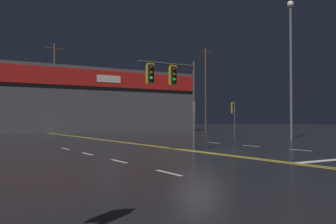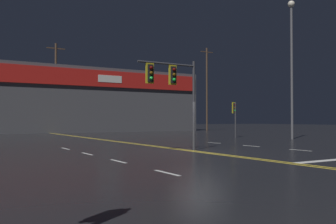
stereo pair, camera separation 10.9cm
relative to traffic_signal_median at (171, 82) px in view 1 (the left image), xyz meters
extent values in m
plane|color=black|center=(0.94, -1.15, -3.47)|extent=(200.00, 200.00, 0.00)
cube|color=gold|center=(0.79, -1.15, -3.46)|extent=(0.12, 60.00, 0.01)
cube|color=gold|center=(1.09, -1.15, -3.46)|extent=(0.12, 60.00, 0.01)
cube|color=silver|center=(-4.11, -6.55, -3.46)|extent=(0.12, 1.40, 0.01)
cube|color=silver|center=(-4.11, -2.95, -3.46)|extent=(0.12, 1.40, 0.01)
cube|color=silver|center=(-4.11, 0.65, -3.46)|extent=(0.12, 1.40, 0.01)
cube|color=silver|center=(-4.11, 4.25, -3.46)|extent=(0.12, 1.40, 0.01)
cube|color=silver|center=(5.99, -2.95, -3.46)|extent=(0.12, 1.40, 0.01)
cube|color=silver|center=(5.99, 0.65, -3.46)|extent=(0.12, 1.40, 0.01)
cube|color=silver|center=(5.99, 4.25, -3.46)|extent=(0.12, 1.40, 0.01)
cylinder|color=#38383D|center=(1.39, 0.01, -1.16)|extent=(0.14, 0.14, 4.62)
cylinder|color=#38383D|center=(-0.23, 0.01, 0.90)|extent=(3.26, 0.10, 0.10)
cube|color=black|center=(0.09, 0.01, 0.36)|extent=(0.28, 0.24, 0.84)
cube|color=gold|center=(0.09, 0.01, 0.36)|extent=(0.42, 0.08, 0.99)
sphere|color=#500705|center=(0.09, -0.14, 0.61)|extent=(0.17, 0.17, 0.17)
sphere|color=#543707|center=(0.09, -0.14, 0.36)|extent=(0.17, 0.17, 0.17)
sphere|color=green|center=(0.09, -0.14, 0.11)|extent=(0.17, 0.17, 0.17)
cube|color=black|center=(-1.21, 0.01, 0.36)|extent=(0.28, 0.24, 0.84)
cube|color=gold|center=(-1.21, 0.01, 0.36)|extent=(0.42, 0.08, 0.99)
sphere|color=#500705|center=(-1.21, -0.14, 0.61)|extent=(0.17, 0.17, 0.17)
sphere|color=#543707|center=(-1.21, -0.14, 0.36)|extent=(0.17, 0.17, 0.17)
sphere|color=green|center=(-1.21, -0.14, 0.11)|extent=(0.17, 0.17, 0.17)
cylinder|color=#38383D|center=(12.56, 9.60, -1.91)|extent=(0.13, 0.13, 3.13)
cube|color=black|center=(12.56, 9.78, -0.81)|extent=(0.28, 0.24, 0.84)
cube|color=gold|center=(12.56, 9.78, -0.81)|extent=(0.42, 0.08, 0.99)
sphere|color=#500705|center=(12.56, 9.62, -0.56)|extent=(0.17, 0.17, 0.17)
sphere|color=#543707|center=(12.56, 9.62, -0.81)|extent=(0.17, 0.17, 0.17)
sphere|color=green|center=(12.56, 9.62, -1.06)|extent=(0.17, 0.17, 0.17)
cylinder|color=#59595E|center=(14.67, 5.07, 2.00)|extent=(0.20, 0.20, 10.95)
sphere|color=silver|center=(14.67, 5.07, 7.65)|extent=(0.56, 0.56, 0.56)
cube|color=#4C4C51|center=(0.94, 33.66, 0.64)|extent=(41.44, 10.00, 8.22)
cube|color=red|center=(0.94, 28.56, 3.31)|extent=(40.61, 0.20, 2.05)
cube|color=white|center=(8.19, 28.51, 3.31)|extent=(3.20, 0.16, 0.90)
cylinder|color=#4C3828|center=(1.56, 29.18, 1.90)|extent=(0.26, 0.26, 10.74)
cube|color=#4C3828|center=(1.56, 29.18, 6.67)|extent=(2.20, 0.12, 0.12)
cylinder|color=#4C3828|center=(24.00, 29.18, 2.74)|extent=(0.26, 0.26, 12.41)
cube|color=#4C3828|center=(24.00, 29.18, 8.34)|extent=(2.20, 0.12, 0.12)
camera|label=1|loc=(-9.81, -15.95, -1.92)|focal=40.00mm
camera|label=2|loc=(-9.72, -16.01, -1.92)|focal=40.00mm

